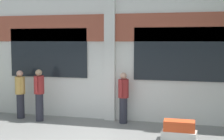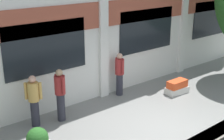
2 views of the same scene
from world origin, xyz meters
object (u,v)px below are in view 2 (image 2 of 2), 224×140
(resident_watching_tracks, at_px, (34,99))
(resident_near_plants, at_px, (60,93))
(resident_by_doorway, at_px, (120,73))
(potted_plant_square_trough, at_px, (177,87))

(resident_watching_tracks, height_order, resident_near_plants, resident_near_plants)
(resident_by_doorway, relative_size, resident_watching_tracks, 1.00)
(resident_by_doorway, bearing_deg, potted_plant_square_trough, -28.47)
(resident_watching_tracks, bearing_deg, potted_plant_square_trough, 115.29)
(potted_plant_square_trough, height_order, resident_by_doorway, resident_by_doorway)
(resident_by_doorway, distance_m, resident_watching_tracks, 3.60)
(resident_near_plants, bearing_deg, resident_watching_tracks, 167.92)
(potted_plant_square_trough, xyz_separation_m, resident_by_doorway, (-1.82, 1.31, 0.64))
(potted_plant_square_trough, xyz_separation_m, resident_watching_tracks, (-5.41, 1.10, 0.64))
(resident_watching_tracks, distance_m, resident_near_plants, 0.83)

